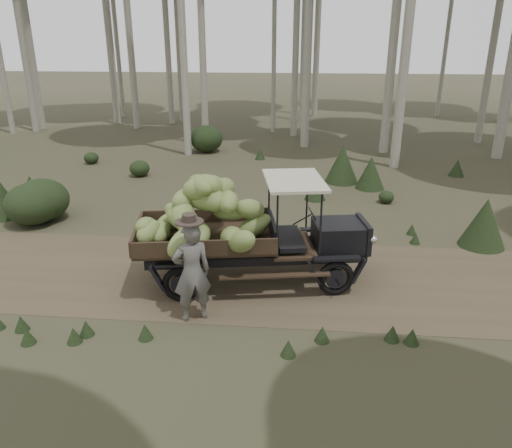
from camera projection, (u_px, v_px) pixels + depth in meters
name	position (u px, v px, depth m)	size (l,w,h in m)	color
ground	(191.00, 274.00, 11.14)	(120.00, 120.00, 0.00)	#473D2B
dirt_track	(191.00, 274.00, 11.14)	(70.00, 4.00, 0.01)	brown
banana_truck	(224.00, 220.00, 10.23)	(5.14, 2.88, 2.51)	black
farmer	(192.00, 271.00, 9.07)	(0.83, 0.72, 2.10)	#5B5853
undergrowth	(170.00, 205.00, 13.85)	(22.43, 24.78, 1.36)	#233319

